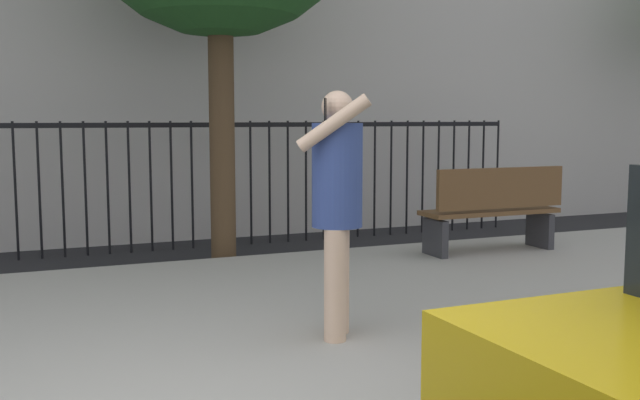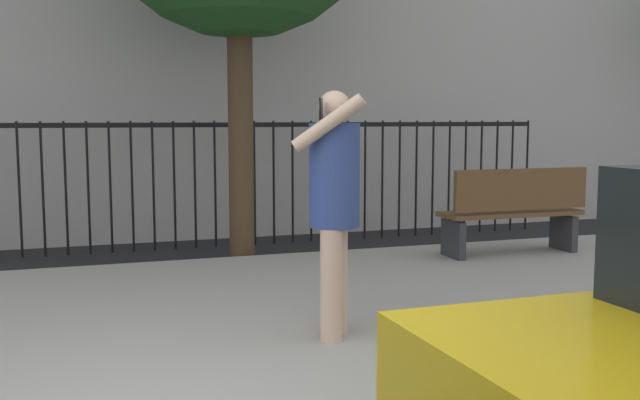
# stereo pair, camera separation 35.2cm
# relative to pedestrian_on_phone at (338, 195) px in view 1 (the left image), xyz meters

# --- Properties ---
(sidewalk) EXTENTS (28.00, 4.40, 0.15)m
(sidewalk) POSITION_rel_pedestrian_on_phone_xyz_m (-1.39, 0.84, -1.04)
(sidewalk) COLOR #9E9B93
(sidewalk) RESTS_ON ground
(iron_fence) EXTENTS (12.03, 0.04, 1.60)m
(iron_fence) POSITION_rel_pedestrian_on_phone_xyz_m (-1.39, 4.54, -0.10)
(iron_fence) COLOR black
(iron_fence) RESTS_ON ground
(pedestrian_on_phone) EXTENTS (0.60, 0.72, 1.67)m
(pedestrian_on_phone) POSITION_rel_pedestrian_on_phone_xyz_m (0.00, 0.00, 0.00)
(pedestrian_on_phone) COLOR beige
(pedestrian_on_phone) RESTS_ON sidewalk
(street_bench) EXTENTS (1.60, 0.45, 0.95)m
(street_bench) POSITION_rel_pedestrian_on_phone_xyz_m (2.85, 2.17, -0.47)
(street_bench) COLOR brown
(street_bench) RESTS_ON sidewalk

